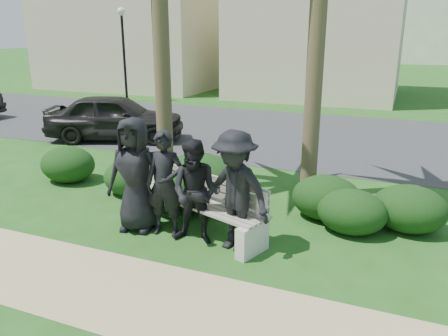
{
  "coord_description": "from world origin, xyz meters",
  "views": [
    {
      "loc": [
        3.39,
        -5.78,
        3.13
      ],
      "look_at": [
        0.61,
        1.0,
        0.87
      ],
      "focal_mm": 35.0,
      "sensor_mm": 36.0,
      "label": 1
    }
  ],
  "objects_px": {
    "park_bench": "(195,206)",
    "man_c": "(196,192)",
    "man_a": "(135,175)",
    "car_a": "(115,117)",
    "street_lamp": "(123,38)",
    "man_b": "(165,184)",
    "man_d": "(235,191)"
  },
  "relations": [
    {
      "from": "man_b",
      "to": "man_c",
      "type": "bearing_deg",
      "value": -19.4
    },
    {
      "from": "man_c",
      "to": "man_d",
      "type": "relative_size",
      "value": 0.9
    },
    {
      "from": "park_bench",
      "to": "man_d",
      "type": "bearing_deg",
      "value": -4.65
    },
    {
      "from": "park_bench",
      "to": "man_c",
      "type": "relative_size",
      "value": 1.71
    },
    {
      "from": "street_lamp",
      "to": "man_a",
      "type": "relative_size",
      "value": 2.27
    },
    {
      "from": "street_lamp",
      "to": "man_d",
      "type": "xyz_separation_m",
      "value": [
        10.25,
        -12.16,
        -2.02
      ]
    },
    {
      "from": "park_bench",
      "to": "man_c",
      "type": "bearing_deg",
      "value": -40.81
    },
    {
      "from": "park_bench",
      "to": "man_c",
      "type": "distance_m",
      "value": 0.6
    },
    {
      "from": "park_bench",
      "to": "man_a",
      "type": "distance_m",
      "value": 1.09
    },
    {
      "from": "street_lamp",
      "to": "man_d",
      "type": "bearing_deg",
      "value": -49.86
    },
    {
      "from": "man_a",
      "to": "man_b",
      "type": "height_order",
      "value": "man_a"
    },
    {
      "from": "street_lamp",
      "to": "man_d",
      "type": "distance_m",
      "value": 16.04
    },
    {
      "from": "man_b",
      "to": "car_a",
      "type": "height_order",
      "value": "man_b"
    },
    {
      "from": "man_d",
      "to": "car_a",
      "type": "bearing_deg",
      "value": 152.99
    },
    {
      "from": "man_c",
      "to": "man_d",
      "type": "height_order",
      "value": "man_d"
    },
    {
      "from": "man_b",
      "to": "man_c",
      "type": "relative_size",
      "value": 1.04
    },
    {
      "from": "man_a",
      "to": "man_c",
      "type": "height_order",
      "value": "man_a"
    },
    {
      "from": "park_bench",
      "to": "man_d",
      "type": "height_order",
      "value": "man_d"
    },
    {
      "from": "street_lamp",
      "to": "man_c",
      "type": "relative_size",
      "value": 2.61
    },
    {
      "from": "man_d",
      "to": "car_a",
      "type": "relative_size",
      "value": 0.45
    },
    {
      "from": "street_lamp",
      "to": "car_a",
      "type": "xyz_separation_m",
      "value": [
        4.34,
        -6.88,
        -2.24
      ]
    },
    {
      "from": "man_a",
      "to": "car_a",
      "type": "distance_m",
      "value": 6.7
    },
    {
      "from": "man_b",
      "to": "man_c",
      "type": "distance_m",
      "value": 0.59
    },
    {
      "from": "street_lamp",
      "to": "man_b",
      "type": "distance_m",
      "value": 15.25
    },
    {
      "from": "park_bench",
      "to": "man_b",
      "type": "distance_m",
      "value": 0.65
    },
    {
      "from": "man_a",
      "to": "man_b",
      "type": "relative_size",
      "value": 1.1
    },
    {
      "from": "park_bench",
      "to": "man_c",
      "type": "xyz_separation_m",
      "value": [
        0.22,
        -0.38,
        0.41
      ]
    },
    {
      "from": "street_lamp",
      "to": "man_c",
      "type": "bearing_deg",
      "value": -51.65
    },
    {
      "from": "street_lamp",
      "to": "park_bench",
      "type": "bearing_deg",
      "value": -51.41
    },
    {
      "from": "man_a",
      "to": "street_lamp",
      "type": "bearing_deg",
      "value": 117.03
    },
    {
      "from": "man_a",
      "to": "man_c",
      "type": "xyz_separation_m",
      "value": [
        1.12,
        -0.06,
        -0.12
      ]
    },
    {
      "from": "man_a",
      "to": "car_a",
      "type": "relative_size",
      "value": 0.46
    }
  ]
}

